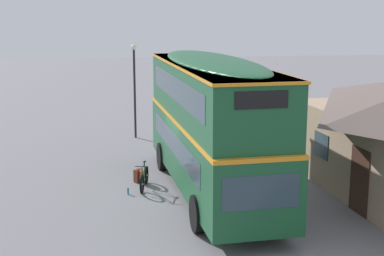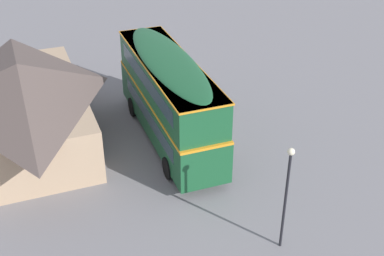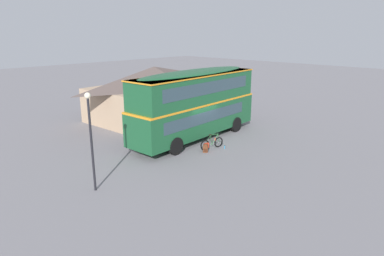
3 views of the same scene
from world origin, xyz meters
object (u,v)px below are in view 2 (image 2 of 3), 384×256
(double_decker_bus, at_px, (169,96))
(backpack_on_ground, at_px, (222,143))
(touring_bicycle, at_px, (215,135))
(water_bottle_blue_sports, at_px, (221,132))
(street_lamp, at_px, (287,188))

(double_decker_bus, xyz_separation_m, backpack_on_ground, (-1.66, -2.40, -2.37))
(double_decker_bus, xyz_separation_m, touring_bicycle, (-0.94, -2.25, -2.27))
(touring_bicycle, distance_m, water_bottle_blue_sports, 0.91)
(touring_bicycle, height_order, street_lamp, street_lamp)
(water_bottle_blue_sports, height_order, street_lamp, street_lamp)
(backpack_on_ground, bearing_deg, water_bottle_blue_sports, -18.59)
(touring_bicycle, xyz_separation_m, water_bottle_blue_sports, (0.63, -0.60, -0.26))
(touring_bicycle, distance_m, street_lamp, 8.65)
(backpack_on_ground, distance_m, street_lamp, 8.00)
(water_bottle_blue_sports, bearing_deg, touring_bicycle, 136.33)
(backpack_on_ground, xyz_separation_m, water_bottle_blue_sports, (1.35, -0.45, -0.17))
(backpack_on_ground, bearing_deg, street_lamp, 177.58)
(double_decker_bus, distance_m, backpack_on_ground, 3.76)
(street_lamp, bearing_deg, water_bottle_blue_sports, -4.96)
(double_decker_bus, height_order, street_lamp, double_decker_bus)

